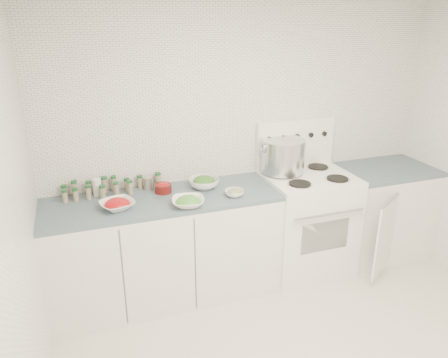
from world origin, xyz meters
TOP-DOWN VIEW (x-y plane):
  - room_walls at (0.00, 0.00)m, footprint 3.54×3.04m
  - counter_left at (-0.82, 1.19)m, footprint 1.85×0.62m
  - stove at (0.48, 1.19)m, footprint 0.76×0.70m
  - counter_right at (1.30, 1.19)m, footprint 0.89×0.84m
  - stock_pot at (0.29, 1.33)m, footprint 0.40×0.38m
  - bowl_tomato at (-1.18, 1.10)m, footprint 0.31×0.31m
  - bowl_snowpea at (-0.67, 0.98)m, footprint 0.29×0.29m
  - bowl_broccoli at (-0.45, 1.29)m, footprint 0.27×0.27m
  - bowl_zucchini at (-0.27, 1.04)m, footprint 0.17×0.17m
  - bowl_pepper at (-0.79, 1.30)m, footprint 0.14×0.14m
  - salt_canister at (-1.30, 1.41)m, footprint 0.08×0.08m
  - tin_can at (-0.89, 1.41)m, footprint 0.10×0.10m
  - spice_cluster at (-1.23, 1.41)m, footprint 0.79×0.16m

SIDE VIEW (x-z plane):
  - counter_right at x=1.30m, z-range 0.00..0.90m
  - counter_left at x=-0.82m, z-range 0.00..0.90m
  - stove at x=0.48m, z-range -0.18..1.18m
  - bowl_zucchini at x=-0.27m, z-range 0.90..0.96m
  - bowl_snowpea at x=-0.67m, z-range 0.89..0.98m
  - bowl_tomato at x=-1.18m, z-range 0.89..0.98m
  - bowl_pepper at x=-0.79m, z-range 0.90..0.98m
  - bowl_broccoli at x=-0.45m, z-range 0.90..1.00m
  - tin_can at x=-0.89m, z-range 0.90..1.00m
  - spice_cluster at x=-1.23m, z-range 0.89..1.03m
  - salt_canister at x=-1.30m, z-range 0.90..1.04m
  - stock_pot at x=0.29m, z-range 0.96..1.25m
  - room_walls at x=0.00m, z-range 0.30..2.82m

